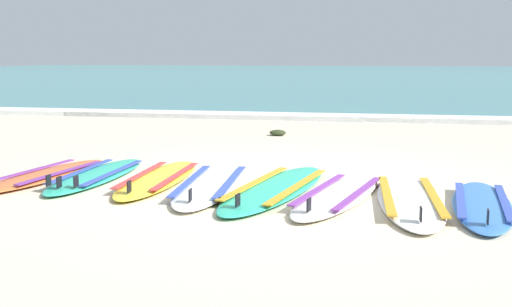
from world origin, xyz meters
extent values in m
plane|color=beige|center=(0.00, 0.00, 0.00)|extent=(80.00, 80.00, 0.00)
cube|color=teal|center=(0.00, 36.18, 0.05)|extent=(80.00, 60.00, 0.10)
cube|color=white|center=(0.00, 6.57, 0.06)|extent=(80.00, 0.77, 0.11)
ellipsoid|color=orange|center=(-2.58, -0.28, 0.04)|extent=(0.78, 2.12, 0.07)
cube|color=purple|center=(-2.77, -0.25, 0.08)|extent=(0.26, 1.45, 0.01)
cube|color=purple|center=(-2.40, -0.30, 0.08)|extent=(0.26, 1.45, 0.01)
ellipsoid|color=#2DB793|center=(-2.03, -0.19, 0.04)|extent=(0.54, 2.14, 0.07)
cube|color=#334CB2|center=(-2.22, -0.19, 0.08)|extent=(0.08, 1.50, 0.01)
cube|color=#334CB2|center=(-1.83, -0.19, 0.08)|extent=(0.08, 1.50, 0.01)
cube|color=black|center=(-2.03, -1.02, 0.12)|extent=(0.01, 0.09, 0.11)
cube|color=black|center=(-2.17, -0.96, 0.12)|extent=(0.01, 0.09, 0.11)
cube|color=black|center=(-1.88, -0.96, 0.12)|extent=(0.01, 0.09, 0.11)
ellipsoid|color=yellow|center=(-1.30, -0.24, 0.04)|extent=(0.60, 2.18, 0.07)
cube|color=#D13838|center=(-1.50, -0.24, 0.08)|extent=(0.11, 1.52, 0.01)
cube|color=#D13838|center=(-1.10, -0.23, 0.08)|extent=(0.11, 1.52, 0.01)
cube|color=black|center=(-1.28, -1.08, 0.12)|extent=(0.01, 0.09, 0.11)
ellipsoid|color=white|center=(-0.67, -0.42, 0.04)|extent=(0.74, 2.34, 0.07)
cube|color=#334CB2|center=(-0.88, -0.44, 0.08)|extent=(0.20, 1.62, 0.01)
cube|color=#334CB2|center=(-0.46, -0.41, 0.08)|extent=(0.20, 1.62, 0.01)
cube|color=black|center=(-0.61, -1.32, 0.12)|extent=(0.02, 0.09, 0.11)
ellipsoid|color=#2DB793|center=(0.02, -0.47, 0.04)|extent=(1.06, 2.55, 0.07)
cube|color=gold|center=(-0.20, -0.43, 0.08)|extent=(0.40, 1.73, 0.01)
cube|color=gold|center=(0.24, -0.51, 0.08)|extent=(0.40, 1.73, 0.01)
cube|color=black|center=(-0.15, -1.42, 0.12)|extent=(0.03, 0.09, 0.11)
ellipsoid|color=silver|center=(0.65, -0.65, 0.04)|extent=(1.01, 2.23, 0.07)
cube|color=purple|center=(0.46, -0.60, 0.08)|extent=(0.41, 1.50, 0.01)
cube|color=purple|center=(0.84, -0.69, 0.08)|extent=(0.41, 1.50, 0.01)
cube|color=black|center=(0.46, -1.47, 0.12)|extent=(0.03, 0.09, 0.11)
ellipsoid|color=white|center=(1.31, -0.70, 0.04)|extent=(0.68, 2.34, 0.07)
cube|color=gold|center=(1.10, -0.70, 0.08)|extent=(0.15, 1.63, 0.01)
cube|color=gold|center=(1.51, -0.69, 0.08)|extent=(0.15, 1.63, 0.01)
cube|color=black|center=(1.35, -1.60, 0.12)|extent=(0.02, 0.09, 0.11)
ellipsoid|color=#3875CC|center=(1.92, -0.80, 0.04)|extent=(0.71, 2.07, 0.07)
cube|color=#334CB2|center=(1.74, -0.78, 0.08)|extent=(0.21, 1.42, 0.01)
cube|color=#334CB2|center=(2.10, -0.81, 0.08)|extent=(0.21, 1.42, 0.01)
cube|color=black|center=(1.84, -1.58, 0.12)|extent=(0.02, 0.09, 0.11)
ellipsoid|color=#2D381E|center=(-0.67, 3.83, 0.05)|extent=(0.28, 0.22, 0.10)
camera|label=1|loc=(1.01, -6.46, 1.35)|focal=43.71mm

